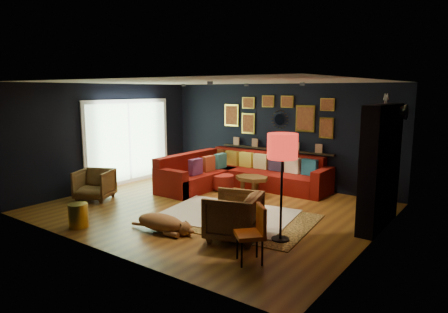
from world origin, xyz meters
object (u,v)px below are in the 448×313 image
Objects in this scene: floor_lamp at (282,151)px; dog at (160,219)px; pouf at (223,182)px; armchair_left at (95,183)px; gold_stool at (78,215)px; sectional at (236,175)px; coffee_table at (252,180)px; armchair_right at (234,214)px; orange_chair at (254,229)px.

floor_lamp is 1.37× the size of dog.
pouf is at bearing 141.84° from floor_lamp.
armchair_left is 1.86m from gold_stool.
armchair_left is 0.58× the size of dog.
floor_lamp is (2.63, -2.58, 1.17)m from sectional.
pouf is at bearing 100.00° from dog.
pouf is (-0.10, -0.43, -0.12)m from sectional.
sectional is at bearing 29.46° from armchair_left.
coffee_table is 3.10m from floor_lamp.
pouf is at bearing 81.91° from gold_stool.
gold_stool reaches higher than dog.
armchair_left reaches higher than dog.
pouf is 3.10m from dog.
armchair_right reaches higher than dog.
armchair_right is (2.06, -2.52, 0.22)m from pouf.
coffee_table is 1.62× the size of pouf.
orange_chair is (0.76, -0.58, 0.06)m from armchair_right.
floor_lamp is at bearing 101.84° from armchair_right.
armchair_left is at bearing -144.95° from orange_chair.
gold_stool is at bearing -126.11° from orange_chair.
floor_lamp is at bearing -38.16° from pouf.
armchair_left is at bearing 134.87° from gold_stool.
pouf is 3.71m from floor_lamp.
floor_lamp is (-0.09, 0.95, 1.00)m from orange_chair.
floor_lamp reaches higher than pouf.
gold_stool is (-2.59, -1.18, -0.21)m from armchair_right.
coffee_table reaches higher than gold_stool.
gold_stool is (1.31, -1.31, -0.16)m from armchair_left.
sectional is at bearing 96.48° from dog.
sectional is 3.87m from floor_lamp.
sectional reaches higher than armchair_right.
armchair_right is 1.03× the size of orange_chair.
gold_stool is 3.41m from orange_chair.
armchair_left is 1.76× the size of gold_stool.
coffee_table is 2.82m from armchair_right.
floor_lamp is at bearing -48.49° from coffee_table.
floor_lamp is at bearing -44.40° from sectional.
orange_chair reaches higher than gold_stool.
orange_chair is (4.65, -0.72, 0.11)m from armchair_left.
sectional is 4.52× the size of armchair_left.
coffee_table is (0.72, -0.42, 0.04)m from sectional.
coffee_table is 0.99× the size of armchair_right.
armchair_left is at bearing -127.53° from pouf.
orange_chair is 1.39m from floor_lamp.
gold_stool reaches higher than pouf.
orange_chair is at bearing -52.40° from sectional.
pouf is 4.20m from orange_chair.
sectional is at bearing 81.33° from gold_stool.
floor_lamp is (4.57, 0.23, 1.12)m from armchair_left.
dog is at bearing 27.54° from gold_stool.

